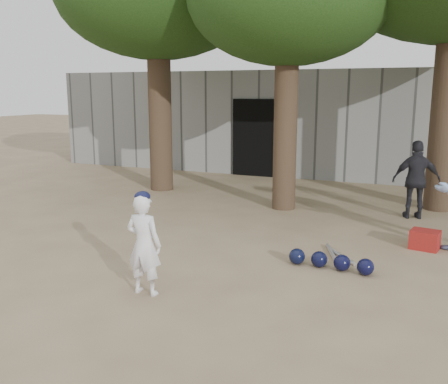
% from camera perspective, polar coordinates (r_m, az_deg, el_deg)
% --- Properties ---
extents(ground, '(70.00, 70.00, 0.00)m').
position_cam_1_polar(ground, '(7.10, -7.73, -8.65)').
color(ground, '#937C5E').
rests_on(ground, ground).
extents(boy_player, '(0.46, 0.30, 1.24)m').
position_cam_1_polar(boy_player, '(6.09, -9.14, -5.97)').
color(boy_player, white).
rests_on(boy_player, ground).
extents(spectator_dark, '(0.95, 0.59, 1.51)m').
position_cam_1_polar(spectator_dark, '(10.25, 21.12, 1.31)').
color(spectator_dark, black).
rests_on(spectator_dark, ground).
extents(red_bag, '(0.47, 0.39, 0.30)m').
position_cam_1_polar(red_bag, '(8.43, 21.97, -5.08)').
color(red_bag, '#A42615').
rests_on(red_bag, ground).
extents(back_building, '(16.00, 5.24, 3.00)m').
position_cam_1_polar(back_building, '(16.43, 11.00, 8.06)').
color(back_building, gray).
rests_on(back_building, ground).
extents(helmet_row, '(1.19, 0.30, 0.23)m').
position_cam_1_polar(helmet_row, '(7.13, 12.06, -7.75)').
color(helmet_row, black).
rests_on(helmet_row, ground).
extents(bat_pile, '(0.58, 0.76, 0.06)m').
position_cam_1_polar(bat_pile, '(7.72, 12.74, -6.95)').
color(bat_pile, silver).
rests_on(bat_pile, ground).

